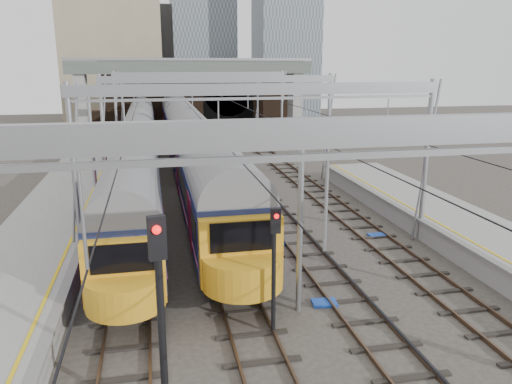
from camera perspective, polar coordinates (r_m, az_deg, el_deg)
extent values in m
plane|color=#38332D|center=(17.05, 6.82, -16.32)|extent=(160.00, 160.00, 0.00)
cube|color=slate|center=(18.33, -21.34, -11.25)|extent=(0.35, 55.00, 0.12)
cube|color=gold|center=(18.40, -22.92, -11.09)|extent=(0.12, 55.00, 0.01)
cube|color=#4C3828|center=(30.15, -14.80, -2.58)|extent=(0.08, 80.00, 0.16)
cube|color=#4C3828|center=(30.09, -12.06, -2.45)|extent=(0.08, 80.00, 0.16)
cube|color=black|center=(30.13, -13.42, -2.65)|extent=(2.40, 80.00, 0.14)
cube|color=#4C3828|center=(30.17, -7.19, -2.19)|extent=(0.08, 80.00, 0.16)
cube|color=#4C3828|center=(30.30, -4.48, -2.04)|extent=(0.08, 80.00, 0.16)
cube|color=black|center=(30.25, -5.83, -2.25)|extent=(2.40, 80.00, 0.14)
cube|color=#4C3828|center=(30.71, 0.26, -1.77)|extent=(0.08, 80.00, 0.16)
cube|color=#4C3828|center=(31.03, 2.87, -1.62)|extent=(0.08, 80.00, 0.16)
cube|color=black|center=(30.88, 1.57, -1.83)|extent=(2.40, 80.00, 0.14)
cube|color=#4C3828|center=(31.75, 7.34, -1.34)|extent=(0.08, 80.00, 0.16)
cube|color=#4C3828|center=(32.24, 9.77, -1.19)|extent=(0.08, 80.00, 0.16)
cube|color=black|center=(32.01, 8.56, -1.40)|extent=(2.40, 80.00, 0.14)
cube|color=gray|center=(9.28, 20.09, 6.73)|extent=(16.80, 0.28, 0.50)
cylinder|color=gray|center=(22.58, -19.99, 1.59)|extent=(0.24, 0.24, 8.00)
cylinder|color=gray|center=(25.87, 18.84, 3.25)|extent=(0.24, 0.24, 8.00)
cube|color=gray|center=(22.39, 0.82, 11.68)|extent=(16.80, 0.28, 0.50)
cylinder|color=gray|center=(36.29, -17.04, 6.44)|extent=(0.24, 0.24, 8.00)
cylinder|color=gray|center=(38.42, 8.28, 7.35)|extent=(0.24, 0.24, 8.00)
cube|color=gray|center=(36.17, -4.12, 12.74)|extent=(16.80, 0.28, 0.50)
cylinder|color=gray|center=(50.16, -15.70, 8.62)|extent=(0.24, 0.24, 8.00)
cylinder|color=gray|center=(51.72, 2.96, 9.30)|extent=(0.24, 0.24, 8.00)
cube|color=gray|center=(50.07, -6.35, 13.19)|extent=(16.80, 0.28, 0.50)
cylinder|color=gray|center=(62.09, -15.02, 9.71)|extent=(0.24, 0.24, 8.00)
cylinder|color=gray|center=(63.37, 0.18, 10.28)|extent=(0.24, 0.24, 8.00)
cube|color=gray|center=(62.03, -7.46, 13.40)|extent=(16.80, 0.28, 0.50)
cube|color=black|center=(29.03, -14.06, 7.75)|extent=(0.03, 80.00, 0.03)
cube|color=black|center=(29.14, -6.11, 8.13)|extent=(0.03, 80.00, 0.03)
cube|color=black|center=(29.80, 1.64, 8.34)|extent=(0.03, 80.00, 0.03)
cube|color=black|center=(30.97, 8.94, 8.41)|extent=(0.03, 80.00, 0.03)
cube|color=black|center=(66.32, -5.90, 10.83)|extent=(26.00, 2.00, 9.00)
cube|color=black|center=(65.84, -3.13, 9.20)|extent=(6.50, 0.10, 5.20)
cylinder|color=black|center=(65.65, -3.16, 11.46)|extent=(6.50, 0.10, 6.50)
cube|color=black|center=(65.43, -16.33, 7.64)|extent=(6.00, 1.50, 3.00)
cube|color=gray|center=(60.49, -19.24, 9.38)|extent=(1.20, 2.50, 8.20)
cube|color=gray|center=(62.46, 4.49, 10.27)|extent=(1.20, 2.50, 8.20)
cube|color=#535D54|center=(60.02, -7.32, 13.94)|extent=(28.00, 3.00, 1.40)
cube|color=gray|center=(60.02, -7.35, 14.80)|extent=(28.00, 3.00, 0.30)
cube|color=tan|center=(80.02, -16.04, 15.65)|extent=(14.00, 12.00, 22.00)
cube|color=#4C5660|center=(86.59, -6.19, 19.30)|extent=(10.00, 10.00, 32.00)
cube|color=gray|center=(93.87, -10.34, 14.50)|extent=(18.00, 14.00, 18.00)
cube|color=black|center=(52.36, -8.50, 5.19)|extent=(2.38, 70.46, 0.70)
cube|color=#141C48|center=(52.08, -8.59, 7.37)|extent=(3.03, 70.46, 2.71)
cylinder|color=slate|center=(51.93, -8.64, 8.85)|extent=(2.97, 69.96, 2.97)
cube|color=black|center=(52.02, -8.60, 7.84)|extent=(3.05, 69.26, 0.81)
cube|color=#CE4089|center=(52.17, -8.55, 6.54)|extent=(3.05, 69.46, 0.13)
cube|color=orange|center=(17.70, -1.64, -6.89)|extent=(2.97, 0.60, 2.51)
cube|color=black|center=(17.32, -1.56, -5.12)|extent=(2.27, 0.08, 1.08)
cube|color=black|center=(40.28, -13.12, 2.18)|extent=(2.14, 47.39, 0.70)
cube|color=#141C48|center=(39.94, -13.27, 4.79)|extent=(2.72, 47.39, 2.43)
cylinder|color=slate|center=(39.76, -13.37, 6.51)|extent=(2.66, 46.89, 2.66)
cube|color=black|center=(39.88, -13.31, 5.34)|extent=(2.74, 46.19, 0.73)
cube|color=#CE4089|center=(40.05, -13.22, 3.83)|extent=(2.74, 46.39, 0.12)
cube|color=orange|center=(16.92, -14.83, -8.94)|extent=(2.66, 0.60, 2.23)
cube|color=black|center=(16.55, -14.99, -7.32)|extent=(2.04, 0.08, 0.97)
cylinder|color=black|center=(12.24, -10.70, -15.28)|extent=(0.18, 0.18, 5.37)
cube|color=black|center=(11.10, -11.25, -5.16)|extent=(0.42, 0.26, 1.01)
sphere|color=red|center=(10.91, -11.30, -4.27)|extent=(0.20, 0.20, 0.20)
cylinder|color=black|center=(16.27, 2.03, -9.36)|extent=(0.14, 0.14, 4.26)
cube|color=black|center=(15.44, 2.25, -3.30)|extent=(0.32, 0.20, 0.80)
sphere|color=red|center=(15.27, 2.37, -2.80)|extent=(0.16, 0.16, 0.16)
cube|color=silver|center=(18.70, -14.19, -11.94)|extent=(0.60, 0.53, 1.04)
cube|color=#1741AF|center=(19.19, 7.82, -12.44)|extent=(0.98, 0.75, 0.11)
cube|color=#1741AF|center=(24.95, 2.35, -5.79)|extent=(1.07, 0.92, 0.11)
cube|color=#1741AF|center=(26.72, 13.62, -4.81)|extent=(0.86, 0.63, 0.10)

